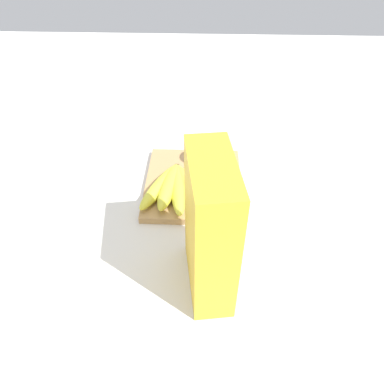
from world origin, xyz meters
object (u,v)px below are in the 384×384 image
Objects in this scene: banana_bunch at (173,186)px; cutting_board at (193,184)px; cereal_box at (210,230)px; yogurt_cup_front at (213,153)px; yogurt_cup_back at (217,179)px.

cutting_board is at bearing 131.94° from banana_bunch.
banana_bunch is at bearing -168.35° from cereal_box.
cutting_board is 3.47× the size of yogurt_cup_front.
cutting_board is 1.43× the size of banana_bunch.
yogurt_cup_front is 0.98× the size of yogurt_cup_back.
banana_bunch is (0.04, -0.05, 0.03)m from cutting_board.
banana_bunch is at bearing -87.35° from yogurt_cup_back.
yogurt_cup_front is at bearing -174.89° from yogurt_cup_back.
yogurt_cup_front is 0.15m from banana_bunch.
cereal_box is 0.26m from yogurt_cup_back.
banana_bunch is (0.00, -0.11, -0.02)m from yogurt_cup_back.
cutting_board is 0.09m from yogurt_cup_back.
cereal_box is 0.37m from yogurt_cup_front.
yogurt_cup_front reaches higher than banana_bunch.
cutting_board is at bearing 179.50° from cereal_box.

